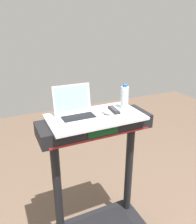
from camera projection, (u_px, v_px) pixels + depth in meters
name	position (u px, v px, depth m)	size (l,w,h in m)	color
desk_board	(95.00, 117.00, 1.74)	(0.73, 0.40, 0.02)	silver
laptop	(76.00, 111.00, 1.70)	(0.30, 0.25, 0.23)	#B7B7BC
computer_mouse	(107.00, 112.00, 1.77)	(0.06, 0.10, 0.03)	#B2B2B7
water_bottle	(125.00, 97.00, 1.86)	(0.06, 0.06, 0.20)	silver
tv_remote	(114.00, 110.00, 1.83)	(0.06, 0.16, 0.02)	#232326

